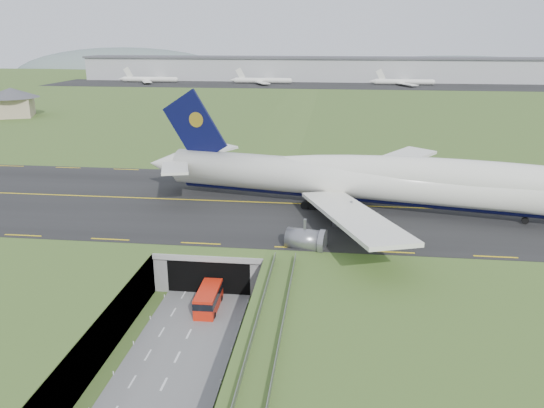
# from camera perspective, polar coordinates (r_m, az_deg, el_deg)

# --- Properties ---
(ground) EXTENTS (900.00, 900.00, 0.00)m
(ground) POSITION_cam_1_polar(r_m,az_deg,el_deg) (71.11, -8.28, -12.54)
(ground) COLOR #3C5722
(ground) RESTS_ON ground
(airfield_deck) EXTENTS (800.00, 800.00, 6.00)m
(airfield_deck) POSITION_cam_1_polar(r_m,az_deg,el_deg) (69.65, -8.39, -10.41)
(airfield_deck) COLOR gray
(airfield_deck) RESTS_ON ground
(trench_road) EXTENTS (12.00, 75.00, 0.20)m
(trench_road) POSITION_cam_1_polar(r_m,az_deg,el_deg) (64.96, -10.02, -15.74)
(trench_road) COLOR slate
(trench_road) RESTS_ON ground
(taxiway) EXTENTS (800.00, 44.00, 0.18)m
(taxiway) POSITION_cam_1_polar(r_m,az_deg,el_deg) (98.21, -3.57, 0.23)
(taxiway) COLOR black
(taxiway) RESTS_ON airfield_deck
(tunnel_portal) EXTENTS (17.00, 22.30, 6.00)m
(tunnel_portal) POSITION_cam_1_polar(r_m,az_deg,el_deg) (84.16, -5.49, -4.90)
(tunnel_portal) COLOR gray
(tunnel_portal) RESTS_ON ground
(guideway) EXTENTS (3.00, 53.00, 7.05)m
(guideway) POSITION_cam_1_polar(r_m,az_deg,el_deg) (50.57, -1.58, -19.14)
(guideway) COLOR #A8A8A3
(guideway) RESTS_ON ground
(jumbo_jet) EXTENTS (97.44, 61.39, 20.70)m
(jumbo_jet) POSITION_cam_1_polar(r_m,az_deg,el_deg) (93.53, 13.38, 2.37)
(jumbo_jet) COLOR white
(jumbo_jet) RESTS_ON ground
(shuttle_tram) EXTENTS (2.87, 7.20, 2.93)m
(shuttle_tram) POSITION_cam_1_polar(r_m,az_deg,el_deg) (73.17, -6.84, -10.10)
(shuttle_tram) COLOR red
(shuttle_tram) RESTS_ON ground
(service_building) EXTENTS (25.80, 25.80, 10.80)m
(service_building) POSITION_cam_1_polar(r_m,az_deg,el_deg) (223.11, -26.20, 10.04)
(service_building) COLOR tan
(service_building) RESTS_ON ground
(cargo_terminal) EXTENTS (320.00, 67.00, 15.60)m
(cargo_terminal) POSITION_cam_1_polar(r_m,az_deg,el_deg) (359.56, 4.12, 14.31)
(cargo_terminal) COLOR #B2B2B2
(cargo_terminal) RESTS_ON ground
(distant_hills) EXTENTS (700.00, 91.00, 60.00)m
(distant_hills) POSITION_cam_1_polar(r_m,az_deg,el_deg) (492.95, 12.56, 12.79)
(distant_hills) COLOR slate
(distant_hills) RESTS_ON ground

